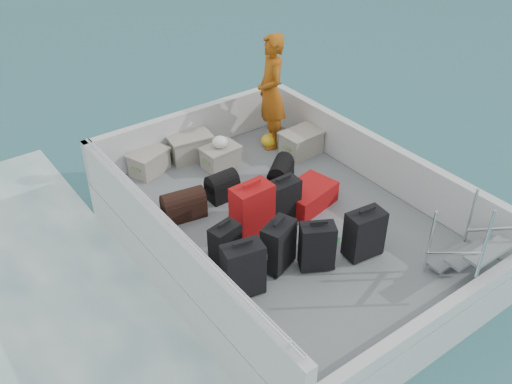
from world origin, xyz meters
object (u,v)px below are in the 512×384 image
(suitcase_4, at_px, (278,246))
(suitcase_6, at_px, (364,234))
(crate_1, at_px, (190,147))
(suitcase_1, at_px, (243,270))
(crate_0, at_px, (149,163))
(suitcase_5, at_px, (252,210))
(crate_3, at_px, (301,144))
(suitcase_3, at_px, (317,247))
(suitcase_7, at_px, (283,201))
(suitcase_8, at_px, (308,196))
(crate_2, at_px, (221,158))
(passenger, at_px, (271,92))
(suitcase_2, at_px, (225,244))

(suitcase_4, height_order, suitcase_6, same)
(suitcase_6, xyz_separation_m, crate_1, (-0.52, 3.33, -0.13))
(suitcase_1, relative_size, crate_0, 1.26)
(suitcase_5, height_order, crate_3, suitcase_5)
(suitcase_3, relative_size, suitcase_7, 1.02)
(suitcase_7, bearing_deg, suitcase_1, -145.70)
(crate_0, height_order, crate_1, crate_1)
(suitcase_8, relative_size, crate_3, 1.30)
(crate_3, bearing_deg, crate_1, 148.04)
(suitcase_4, relative_size, suitcase_8, 0.82)
(suitcase_6, xyz_separation_m, suitcase_7, (-0.35, 1.17, -0.01))
(suitcase_7, height_order, crate_3, suitcase_7)
(suitcase_7, height_order, crate_2, suitcase_7)
(suitcase_7, bearing_deg, suitcase_6, -73.19)
(suitcase_7, bearing_deg, crate_0, 112.58)
(crate_1, bearing_deg, suitcase_6, -81.13)
(suitcase_6, height_order, crate_1, suitcase_6)
(suitcase_8, height_order, passenger, passenger)
(suitcase_5, height_order, crate_0, suitcase_5)
(suitcase_1, bearing_deg, passenger, 59.42)
(suitcase_5, xyz_separation_m, crate_0, (-0.39, 2.15, -0.20))
(suitcase_1, xyz_separation_m, suitcase_6, (1.59, -0.33, -0.02))
(suitcase_4, distance_m, crate_2, 2.47)
(suitcase_2, relative_size, crate_3, 0.89)
(suitcase_8, relative_size, passenger, 0.42)
(crate_0, relative_size, passenger, 0.29)
(suitcase_5, distance_m, crate_3, 2.21)
(suitcase_5, relative_size, crate_2, 1.36)
(suitcase_1, distance_m, suitcase_3, 0.98)
(suitcase_2, height_order, suitcase_5, suitcase_5)
(suitcase_4, height_order, suitcase_8, suitcase_4)
(suitcase_1, relative_size, suitcase_7, 1.12)
(suitcase_1, xyz_separation_m, suitcase_7, (1.24, 0.84, -0.04))
(suitcase_1, height_order, crate_1, suitcase_1)
(suitcase_4, xyz_separation_m, suitcase_5, (0.14, 0.73, 0.04))
(suitcase_3, distance_m, crate_3, 2.75)
(suitcase_2, bearing_deg, crate_2, 47.13)
(suitcase_8, bearing_deg, suitcase_7, 84.88)
(suitcase_3, relative_size, suitcase_5, 0.88)
(crate_3, bearing_deg, passenger, 111.92)
(suitcase_3, bearing_deg, suitcase_5, 131.23)
(suitcase_7, relative_size, suitcase_8, 0.79)
(suitcase_1, height_order, passenger, passenger)
(suitcase_1, xyz_separation_m, crate_2, (1.32, 2.48, -0.19))
(suitcase_8, xyz_separation_m, crate_2, (-0.41, 1.59, 0.01))
(suitcase_1, bearing_deg, suitcase_8, 39.27)
(suitcase_1, bearing_deg, crate_0, 95.20)
(crate_2, relative_size, crate_3, 0.88)
(suitcase_2, relative_size, crate_1, 0.85)
(suitcase_2, xyz_separation_m, suitcase_5, (0.61, 0.28, 0.09))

